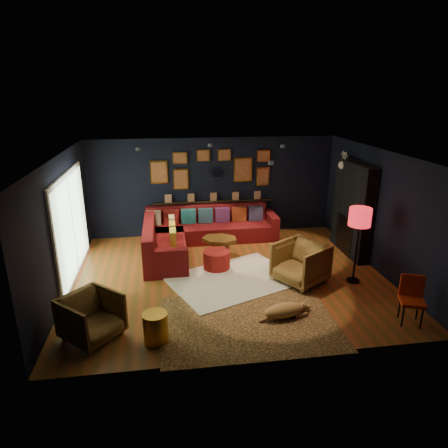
{
  "coord_description": "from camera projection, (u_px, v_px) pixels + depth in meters",
  "views": [
    {
      "loc": [
        -1.25,
        -7.57,
        3.8
      ],
      "look_at": [
        -0.07,
        0.3,
        1.08
      ],
      "focal_mm": 32.0,
      "sensor_mm": 36.0,
      "label": 1
    }
  ],
  "objects": [
    {
      "name": "ceiling_spots",
      "position": [
        224.0,
        150.0,
        8.41
      ],
      "size": [
        3.3,
        2.5,
        0.06
      ],
      "color": "black",
      "rests_on": "room_walls"
    },
    {
      "name": "deer_head",
      "position": [
        349.0,
        165.0,
        9.58
      ],
      "size": [
        0.5,
        0.28,
        0.45
      ],
      "color": "white",
      "rests_on": "fireplace"
    },
    {
      "name": "shag_rug",
      "position": [
        233.0,
        280.0,
        8.31
      ],
      "size": [
        2.98,
        2.6,
        0.03
      ],
      "primitive_type": "cube",
      "rotation": [
        0.0,
        0.0,
        0.39
      ],
      "color": "white",
      "rests_on": "ground"
    },
    {
      "name": "sliding_door",
      "position": [
        72.0,
        226.0,
        8.25
      ],
      "size": [
        0.06,
        2.8,
        2.2
      ],
      "color": "white",
      "rests_on": "ground"
    },
    {
      "name": "pouf",
      "position": [
        217.0,
        259.0,
        8.78
      ],
      "size": [
        0.59,
        0.59,
        0.39
      ],
      "primitive_type": "cylinder",
      "color": "maroon",
      "rests_on": "shag_rug"
    },
    {
      "name": "sunburst_mirror",
      "position": [
        217.0,
        172.0,
        10.5
      ],
      "size": [
        0.47,
        0.16,
        0.47
      ],
      "color": "silver",
      "rests_on": "room_walls"
    },
    {
      "name": "sectional",
      "position": [
        194.0,
        235.0,
        9.99
      ],
      "size": [
        3.41,
        2.69,
        0.86
      ],
      "color": "maroon",
      "rests_on": "ground"
    },
    {
      "name": "gold_stool",
      "position": [
        155.0,
        328.0,
        6.24
      ],
      "size": [
        0.4,
        0.4,
        0.5
      ],
      "primitive_type": "cylinder",
      "color": "gold",
      "rests_on": "ground"
    },
    {
      "name": "coffee_table",
      "position": [
        220.0,
        241.0,
        9.42
      ],
      "size": [
        1.01,
        0.87,
        0.42
      ],
      "rotation": [
        0.0,
        0.0,
        -0.33
      ],
      "color": "brown",
      "rests_on": "shag_rug"
    },
    {
      "name": "room_walls",
      "position": [
        230.0,
        205.0,
        7.98
      ],
      "size": [
        6.5,
        6.5,
        6.5
      ],
      "color": "black",
      "rests_on": "ground"
    },
    {
      "name": "armchair_right",
      "position": [
        301.0,
        261.0,
        8.11
      ],
      "size": [
        1.21,
        1.22,
        0.94
      ],
      "primitive_type": "imported",
      "rotation": [
        0.0,
        0.0,
        -1.0
      ],
      "color": "#C38D40",
      "rests_on": "ground"
    },
    {
      "name": "orange_chair",
      "position": [
        412.0,
        296.0,
        6.73
      ],
      "size": [
        0.5,
        0.5,
        0.83
      ],
      "rotation": [
        0.0,
        0.0,
        -0.36
      ],
      "color": "black",
      "rests_on": "ground"
    },
    {
      "name": "leopard_rug",
      "position": [
        248.0,
        323.0,
        6.81
      ],
      "size": [
        2.98,
        2.14,
        0.02
      ],
      "primitive_type": "cube",
      "rotation": [
        0.0,
        0.0,
        -0.01
      ],
      "color": "tan",
      "rests_on": "ground"
    },
    {
      "name": "fireplace",
      "position": [
        352.0,
        212.0,
        9.44
      ],
      "size": [
        0.31,
        1.6,
        2.2
      ],
      "color": "black",
      "rests_on": "ground"
    },
    {
      "name": "floor",
      "position": [
        229.0,
        276.0,
        8.49
      ],
      "size": [
        6.5,
        6.5,
        0.0
      ],
      "primitive_type": "plane",
      "color": "#97481E",
      "rests_on": "ground"
    },
    {
      "name": "ledge",
      "position": [
        213.0,
        201.0,
        10.7
      ],
      "size": [
        3.2,
        0.12,
        0.04
      ],
      "primitive_type": "cube",
      "color": "black",
      "rests_on": "room_walls"
    },
    {
      "name": "armchair_left",
      "position": [
        91.0,
        315.0,
        6.29
      ],
      "size": [
        1.09,
        1.09,
        0.82
      ],
      "primitive_type": "imported",
      "rotation": [
        0.0,
        0.0,
        0.83
      ],
      "color": "#C38D40",
      "rests_on": "ground"
    },
    {
      "name": "gallery_wall",
      "position": [
        212.0,
        168.0,
        10.45
      ],
      "size": [
        3.15,
        0.04,
        1.02
      ],
      "color": "gold",
      "rests_on": "room_walls"
    },
    {
      "name": "floor_lamp",
      "position": [
        360.0,
        220.0,
        7.85
      ],
      "size": [
        0.44,
        0.44,
        1.59
      ],
      "color": "black",
      "rests_on": "ground"
    },
    {
      "name": "dog",
      "position": [
        284.0,
        308.0,
        6.93
      ],
      "size": [
        1.12,
        0.7,
        0.33
      ],
      "primitive_type": null,
      "rotation": [
        0.0,
        0.0,
        0.19
      ],
      "color": "tan",
      "rests_on": "leopard_rug"
    }
  ]
}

